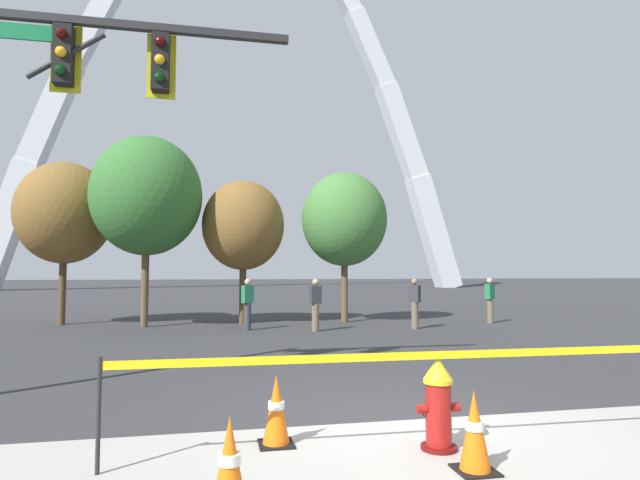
# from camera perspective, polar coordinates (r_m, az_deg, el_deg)

# --- Properties ---
(ground_plane) EXTENTS (240.00, 240.00, 0.00)m
(ground_plane) POSITION_cam_1_polar(r_m,az_deg,el_deg) (6.66, 9.19, -19.22)
(ground_plane) COLOR #333335
(fire_hydrant) EXTENTS (0.46, 0.48, 0.99)m
(fire_hydrant) POSITION_cam_1_polar(r_m,az_deg,el_deg) (5.61, 12.95, -17.24)
(fire_hydrant) COLOR #5E0F0D
(fire_hydrant) RESTS_ON ground
(caution_tape_barrier) EXTENTS (6.53, 0.15, 1.04)m
(caution_tape_barrier) POSITION_cam_1_polar(r_m,az_deg,el_deg) (5.51, 13.18, -14.67)
(caution_tape_barrier) COLOR #232326
(caution_tape_barrier) RESTS_ON ground
(traffic_cone_by_hydrant) EXTENTS (0.36, 0.36, 0.73)m
(traffic_cone_by_hydrant) POSITION_cam_1_polar(r_m,az_deg,el_deg) (5.65, -4.88, -18.35)
(traffic_cone_by_hydrant) COLOR black
(traffic_cone_by_hydrant) RESTS_ON ground
(traffic_cone_mid_sidewalk) EXTENTS (0.36, 0.36, 0.73)m
(traffic_cone_mid_sidewalk) POSITION_cam_1_polar(r_m,az_deg,el_deg) (5.14, 16.77, -19.72)
(traffic_cone_mid_sidewalk) COLOR black
(traffic_cone_mid_sidewalk) RESTS_ON ground
(traffic_cone_curb_edge) EXTENTS (0.36, 0.36, 0.73)m
(traffic_cone_curb_edge) POSITION_cam_1_polar(r_m,az_deg,el_deg) (4.22, -10.02, -23.53)
(traffic_cone_curb_edge) COLOR black
(traffic_cone_curb_edge) RESTS_ON ground
(traffic_signal_gantry) EXTENTS (5.02, 0.44, 6.00)m
(traffic_signal_gantry) POSITION_cam_1_polar(r_m,az_deg,el_deg) (8.82, -28.41, 11.78)
(traffic_signal_gantry) COLOR #232326
(traffic_signal_gantry) RESTS_ON ground
(monument_arch) EXTENTS (51.05, 2.36, 45.26)m
(monument_arch) POSITION_cam_1_polar(r_m,az_deg,el_deg) (58.44, -9.06, 14.51)
(monument_arch) COLOR silver
(monument_arch) RESTS_ON ground
(tree_far_left) EXTENTS (3.20, 3.20, 5.61)m
(tree_far_left) POSITION_cam_1_polar(r_m,az_deg,el_deg) (19.83, -26.48, 2.70)
(tree_far_left) COLOR brown
(tree_far_left) RESTS_ON ground
(tree_left_mid) EXTENTS (3.60, 3.60, 6.30)m
(tree_left_mid) POSITION_cam_1_polar(r_m,az_deg,el_deg) (18.00, -18.67, 4.65)
(tree_left_mid) COLOR brown
(tree_left_mid) RESTS_ON ground
(tree_center_left) EXTENTS (2.87, 2.87, 5.03)m
(tree_center_left) POSITION_cam_1_polar(r_m,az_deg,el_deg) (18.30, -8.51, 1.61)
(tree_center_left) COLOR brown
(tree_center_left) RESTS_ON ground
(tree_center_right) EXTENTS (3.10, 3.10, 5.42)m
(tree_center_right) POSITION_cam_1_polar(r_m,az_deg,el_deg) (18.69, 2.71, 2.29)
(tree_center_right) COLOR brown
(tree_center_right) RESTS_ON ground
(pedestrian_walking_left) EXTENTS (0.39, 0.35, 1.59)m
(pedestrian_walking_left) POSITION_cam_1_polar(r_m,az_deg,el_deg) (19.23, 18.34, -6.31)
(pedestrian_walking_left) COLOR brown
(pedestrian_walking_left) RESTS_ON ground
(pedestrian_standing_center) EXTENTS (0.39, 0.34, 1.59)m
(pedestrian_standing_center) POSITION_cam_1_polar(r_m,az_deg,el_deg) (16.19, -8.04, -7.01)
(pedestrian_standing_center) COLOR #38383D
(pedestrian_standing_center) RESTS_ON ground
(pedestrian_walking_right) EXTENTS (0.38, 0.39, 1.59)m
(pedestrian_walking_right) POSITION_cam_1_polar(r_m,az_deg,el_deg) (16.68, 10.46, -6.88)
(pedestrian_walking_right) COLOR brown
(pedestrian_walking_right) RESTS_ON ground
(pedestrian_near_trees) EXTENTS (0.38, 0.28, 1.59)m
(pedestrian_near_trees) POSITION_cam_1_polar(r_m,az_deg,el_deg) (15.75, -0.51, -7.14)
(pedestrian_near_trees) COLOR brown
(pedestrian_near_trees) RESTS_ON ground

